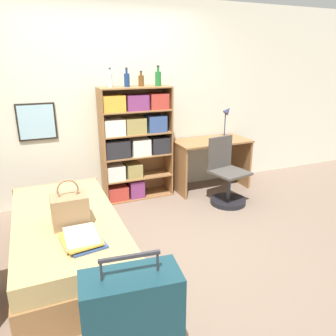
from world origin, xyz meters
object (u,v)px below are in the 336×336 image
(suitcase, at_px, (133,326))
(bottle_clear, at_px, (141,80))
(desk, at_px, (211,155))
(handbag, at_px, (70,209))
(bottle_brown, at_px, (127,80))
(desk_lamp, at_px, (227,116))
(bookcase, at_px, (133,142))
(book_stack_on_bed, at_px, (82,239))
(bottle_green, at_px, (110,80))
(bottle_blue, at_px, (158,78))
(desk_chair, at_px, (226,183))
(bed, at_px, (68,239))

(suitcase, bearing_deg, bottle_clear, 69.85)
(suitcase, height_order, desk, suitcase)
(handbag, distance_m, bottle_brown, 1.99)
(desk_lamp, bearing_deg, bottle_brown, 177.58)
(bookcase, bearing_deg, handbag, -125.35)
(bottle_clear, bearing_deg, book_stack_on_bed, -121.64)
(book_stack_on_bed, bearing_deg, bottle_green, 68.39)
(bottle_green, bearing_deg, bottle_clear, 2.25)
(handbag, distance_m, desk_lamp, 2.83)
(bottle_clear, distance_m, desk, 1.47)
(bottle_brown, bearing_deg, bottle_blue, -4.60)
(suitcase, bearing_deg, book_stack_on_bed, 100.02)
(book_stack_on_bed, bearing_deg, desk_chair, 28.74)
(book_stack_on_bed, bearing_deg, bookcase, 61.27)
(desk_chair, bearing_deg, book_stack_on_bed, -151.26)
(suitcase, height_order, bottle_brown, bottle_brown)
(book_stack_on_bed, xyz_separation_m, bottle_clear, (1.12, 1.81, 1.07))
(bed, xyz_separation_m, suitcase, (0.22, -1.36, 0.12))
(book_stack_on_bed, distance_m, desk_lamp, 2.99)
(suitcase, height_order, desk_lamp, desk_lamp)
(bookcase, distance_m, bottle_brown, 0.81)
(bookcase, xyz_separation_m, desk_chair, (1.07, -0.65, -0.51))
(bottle_clear, relative_size, bottle_blue, 0.75)
(bottle_green, height_order, desk_lamp, bottle_green)
(bottle_clear, bearing_deg, bottle_blue, -14.28)
(bookcase, xyz_separation_m, desk, (1.14, -0.11, -0.29))
(suitcase, xyz_separation_m, desk_chair, (1.89, 1.95, -0.07))
(bottle_brown, xyz_separation_m, bottle_clear, (0.20, 0.02, -0.02))
(bottle_green, distance_m, bottle_clear, 0.41)
(bookcase, distance_m, desk_chair, 1.35)
(bottle_green, height_order, bottle_clear, bottle_green)
(suitcase, distance_m, bottle_clear, 3.07)
(handbag, relative_size, desk_lamp, 0.88)
(book_stack_on_bed, xyz_separation_m, desk_chair, (2.04, 1.12, -0.23))
(suitcase, height_order, desk_chair, desk_chair)
(bookcase, height_order, bottle_brown, bottle_brown)
(bottle_blue, bearing_deg, bottle_clear, 165.72)
(bottle_brown, bearing_deg, bed, -128.25)
(bed, bearing_deg, bookcase, 49.94)
(bottle_blue, xyz_separation_m, desk, (0.78, -0.10, -1.10))
(desk_chair, bearing_deg, desk, 82.70)
(bottle_blue, distance_m, desk_lamp, 1.19)
(book_stack_on_bed, distance_m, bottle_green, 2.21)
(suitcase, distance_m, bottle_green, 2.96)
(bottle_brown, bearing_deg, bookcase, -18.89)
(bottle_brown, bearing_deg, book_stack_on_bed, -117.20)
(suitcase, relative_size, bottle_green, 3.58)
(bottle_brown, height_order, desk_chair, bottle_brown)
(bottle_green, bearing_deg, bed, -121.79)
(bottle_blue, bearing_deg, desk_lamp, -1.57)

